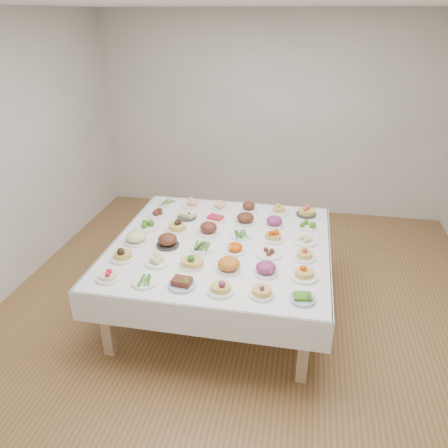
% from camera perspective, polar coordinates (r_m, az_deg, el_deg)
% --- Properties ---
extents(room_envelope, '(5.02, 5.02, 2.81)m').
position_cam_1_polar(room_envelope, '(3.88, 3.24, 12.45)').
color(room_envelope, olive).
rests_on(room_envelope, ground).
extents(display_table, '(2.05, 2.05, 0.75)m').
position_cam_1_polar(display_table, '(4.20, -0.39, -3.33)').
color(display_table, white).
rests_on(display_table, ground).
extents(dish_0, '(0.20, 0.20, 0.10)m').
position_cam_1_polar(dish_0, '(3.73, -14.88, -6.39)').
color(dish_0, white).
rests_on(dish_0, display_table).
extents(dish_1, '(0.21, 0.21, 0.05)m').
position_cam_1_polar(dish_1, '(3.62, -10.26, -7.38)').
color(dish_1, white).
rests_on(dish_1, display_table).
extents(dish_2, '(0.22, 0.22, 0.11)m').
position_cam_1_polar(dish_2, '(3.53, -5.53, -7.50)').
color(dish_2, '#4C66B2').
rests_on(dish_2, display_table).
extents(dish_3, '(0.21, 0.21, 0.13)m').
position_cam_1_polar(dish_3, '(3.44, -0.44, -8.09)').
color(dish_3, white).
rests_on(dish_3, display_table).
extents(dish_4, '(0.20, 0.20, 0.11)m').
position_cam_1_polar(dish_4, '(3.42, 4.98, -8.67)').
color(dish_4, white).
rests_on(dish_4, display_table).
extents(dish_5, '(0.20, 0.20, 0.09)m').
position_cam_1_polar(dish_5, '(3.41, 10.24, -9.28)').
color(dish_5, '#4C66B2').
rests_on(dish_5, display_table).
extents(dish_6, '(0.21, 0.21, 0.14)m').
position_cam_1_polar(dish_6, '(3.97, -13.10, -3.67)').
color(dish_6, white).
rests_on(dish_6, display_table).
extents(dish_7, '(0.22, 0.22, 0.10)m').
position_cam_1_polar(dish_7, '(3.86, -8.69, -4.52)').
color(dish_7, white).
rests_on(dish_7, display_table).
extents(dish_8, '(0.21, 0.21, 0.14)m').
position_cam_1_polar(dish_8, '(3.77, -4.19, -4.67)').
color(dish_8, white).
rests_on(dish_8, display_table).
extents(dish_9, '(0.20, 0.20, 0.13)m').
position_cam_1_polar(dish_9, '(3.70, 0.63, -5.29)').
color(dish_9, white).
rests_on(dish_9, display_table).
extents(dish_10, '(0.20, 0.20, 0.12)m').
position_cam_1_polar(dish_10, '(3.68, 5.50, -5.75)').
color(dish_10, white).
rests_on(dish_10, display_table).
extents(dish_11, '(0.23, 0.23, 0.13)m').
position_cam_1_polar(dish_11, '(3.68, 10.44, -6.18)').
color(dish_11, white).
rests_on(dish_11, display_table).
extents(dish_12, '(0.22, 0.22, 0.14)m').
position_cam_1_polar(dish_12, '(4.22, -11.45, -1.60)').
color(dish_12, white).
rests_on(dish_12, display_table).
extents(dish_13, '(0.22, 0.22, 0.13)m').
position_cam_1_polar(dish_13, '(4.12, -7.39, -2.17)').
color(dish_13, '#2F2D2A').
rests_on(dish_13, display_table).
extents(dish_14, '(0.23, 0.23, 0.06)m').
position_cam_1_polar(dish_14, '(4.06, -2.90, -2.98)').
color(dish_14, white).
rests_on(dish_14, display_table).
extents(dish_15, '(0.20, 0.20, 0.11)m').
position_cam_1_polar(dish_15, '(3.99, 1.46, -3.10)').
color(dish_15, white).
rests_on(dish_15, display_table).
extents(dish_16, '(0.22, 0.22, 0.09)m').
position_cam_1_polar(dish_16, '(3.96, 5.87, -3.68)').
color(dish_16, white).
rests_on(dish_16, display_table).
extents(dish_17, '(0.20, 0.20, 0.11)m').
position_cam_1_polar(dish_17, '(3.95, 10.47, -3.87)').
color(dish_17, white).
rests_on(dish_17, display_table).
extents(dish_18, '(0.23, 0.23, 0.10)m').
position_cam_1_polar(dish_18, '(4.50, -10.01, -0.08)').
color(dish_18, white).
rests_on(dish_18, display_table).
extents(dish_19, '(0.21, 0.20, 0.13)m').
position_cam_1_polar(dish_19, '(4.39, -6.15, -0.20)').
color(dish_19, white).
rests_on(dish_19, display_table).
extents(dish_20, '(0.23, 0.23, 0.15)m').
position_cam_1_polar(dish_20, '(4.31, -2.04, -0.44)').
color(dish_20, white).
rests_on(dish_20, display_table).
extents(dish_21, '(0.20, 0.20, 0.05)m').
position_cam_1_polar(dish_21, '(4.27, 2.20, -1.44)').
color(dish_21, white).
rests_on(dish_21, display_table).
extents(dish_22, '(0.22, 0.21, 0.13)m').
position_cam_1_polar(dish_22, '(4.22, 6.44, -1.35)').
color(dish_22, white).
rests_on(dish_22, display_table).
extents(dish_23, '(0.22, 0.22, 0.09)m').
position_cam_1_polar(dish_23, '(4.22, 10.52, -2.02)').
color(dish_23, white).
rests_on(dish_23, display_table).
extents(dish_24, '(0.22, 0.22, 0.09)m').
position_cam_1_polar(dish_24, '(4.75, -8.64, 1.41)').
color(dish_24, white).
rests_on(dish_24, display_table).
extents(dish_25, '(0.20, 0.20, 0.09)m').
position_cam_1_polar(dish_25, '(4.67, -4.88, 1.16)').
color(dish_25, '#2F2D2A').
rests_on(dish_25, display_table).
extents(dish_26, '(0.20, 0.20, 0.10)m').
position_cam_1_polar(dish_26, '(4.60, -1.12, 0.92)').
color(dish_26, white).
rests_on(dish_26, display_table).
extents(dish_27, '(0.21, 0.21, 0.12)m').
position_cam_1_polar(dish_27, '(4.53, 2.81, 0.72)').
color(dish_27, white).
rests_on(dish_27, display_table).
extents(dish_28, '(0.20, 0.20, 0.11)m').
position_cam_1_polar(dish_28, '(4.50, 6.58, 0.32)').
color(dish_28, white).
rests_on(dish_28, display_table).
extents(dish_29, '(0.20, 0.20, 0.09)m').
position_cam_1_polar(dish_29, '(4.51, 10.84, -0.05)').
color(dish_29, white).
rests_on(dish_29, display_table).
extents(dish_30, '(0.20, 0.20, 0.05)m').
position_cam_1_polar(dish_30, '(5.04, -7.34, 2.78)').
color(dish_30, white).
rests_on(dish_30, display_table).
extents(dish_31, '(0.23, 0.23, 0.10)m').
position_cam_1_polar(dish_31, '(4.95, -4.09, 2.79)').
color(dish_31, white).
rests_on(dish_31, display_table).
extents(dish_32, '(0.22, 0.22, 0.10)m').
position_cam_1_polar(dish_32, '(4.88, -0.39, 2.48)').
color(dish_32, white).
rests_on(dish_32, display_table).
extents(dish_33, '(0.20, 0.20, 0.11)m').
position_cam_1_polar(dish_33, '(4.83, 3.25, 2.23)').
color(dish_33, white).
rests_on(dish_33, display_table).
extents(dish_34, '(0.23, 0.23, 0.12)m').
position_cam_1_polar(dish_34, '(4.81, 7.15, 1.97)').
color(dish_34, white).
rests_on(dish_34, display_table).
extents(dish_35, '(0.23, 0.22, 0.14)m').
position_cam_1_polar(dish_35, '(4.79, 10.73, 1.85)').
color(dish_35, '#2F2D2A').
rests_on(dish_35, display_table).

